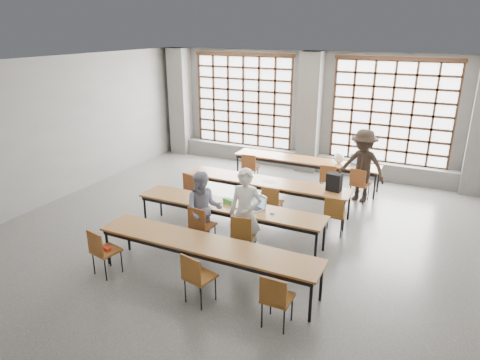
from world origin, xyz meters
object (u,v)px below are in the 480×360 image
desk_row_a (305,162)px  desk_row_b (266,183)px  chair_mid_centre (272,201)px  phone (235,208)px  desk_row_c (229,208)px  mouse (272,213)px  chair_near_right (276,296)px  student_female (204,209)px  chair_front_left (201,223)px  student_male (245,213)px  chair_mid_right (335,212)px  backpack (334,182)px  chair_back_right (359,182)px  chair_back_left (250,166)px  chair_near_mid (196,274)px  chair_front_right (243,232)px  student_back (362,166)px  plastic_bag (339,158)px  chair_mid_left (193,186)px  laptop_front (257,205)px  green_box (229,201)px  desk_row_d (206,246)px  laptop_back (356,163)px  red_pouch (106,248)px  chair_back_mid (328,177)px

desk_row_a → desk_row_b: (-0.33, -2.07, 0.00)m
chair_mid_centre → phone: size_ratio=6.77×
desk_row_c → mouse: mouse is taller
chair_near_right → student_female: bearing=141.5°
student_female → mouse: size_ratio=15.75×
chair_front_left → student_male: bearing=8.1°
student_male → student_female: size_ratio=1.12×
chair_mid_right → backpack: size_ratio=2.20×
chair_back_right → student_male: bearing=-111.8°
desk_row_a → chair_back_left: 1.53m
chair_near_mid → chair_front_right: bearing=88.6°
chair_back_right → student_back: bearing=82.8°
student_back → plastic_bag: 0.89m
chair_front_right → chair_mid_left: bearing=141.8°
student_female → plastic_bag: bearing=39.9°
student_male → laptop_front: size_ratio=3.81×
green_box → chair_front_right: bearing=-47.0°
chair_front_right → phone: bearing=129.2°
laptop_front → desk_row_d: bearing=-96.2°
chair_mid_centre → mouse: (0.42, -1.05, 0.21)m
laptop_back → red_pouch: size_ratio=1.82×
chair_mid_right → chair_mid_centre: bearing=-180.0°
chair_back_mid → backpack: backpack is taller
student_back → student_male: bearing=-97.1°
desk_row_b → chair_near_mid: 3.93m
chair_mid_centre → student_back: 2.70m
desk_row_d → phone: size_ratio=30.77×
chair_back_left → chair_mid_right: bearing=-35.8°
desk_row_b → desk_row_c: (-0.12, -1.66, 0.00)m
desk_row_a → chair_near_right: bearing=-76.5°
student_female → backpack: 3.00m
student_back → plastic_bag: (-0.70, 0.55, -0.04)m
chair_mid_centre → chair_mid_left: bearing=179.9°
chair_front_left → chair_mid_centre: bearing=63.3°
student_female → laptop_back: size_ratio=4.24×
chair_front_right → red_pouch: size_ratio=4.40×
desk_row_d → student_male: bearing=79.2°
chair_mid_centre → chair_near_mid: bearing=-89.3°
chair_mid_right → green_box: (-1.98, -0.95, 0.24)m
chair_near_right → plastic_bag: (-0.54, 6.02, 0.34)m
student_male → red_pouch: 2.56m
desk_row_b → desk_row_c: bearing=-94.3°
chair_back_mid → chair_mid_centre: same height
chair_mid_right → chair_near_mid: 3.54m
desk_row_c → chair_front_right: size_ratio=4.55×
student_male → student_back: (1.45, 3.72, 0.05)m
chair_front_left → student_male: size_ratio=0.51×
desk_row_a → laptop_back: (1.35, 0.11, 0.13)m
chair_near_right → red_pouch: size_ratio=4.40×
chair_mid_centre → mouse: bearing=-68.1°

